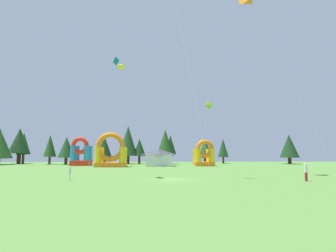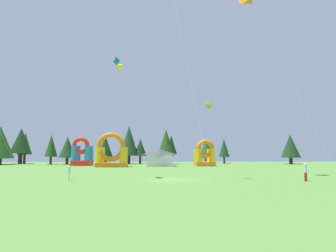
{
  "view_description": "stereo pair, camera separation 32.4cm",
  "coord_description": "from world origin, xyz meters",
  "px_view_note": "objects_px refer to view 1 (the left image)",
  "views": [
    {
      "loc": [
        -2.05,
        -31.86,
        2.99
      ],
      "look_at": [
        0.0,
        12.62,
        7.16
      ],
      "focal_mm": 30.31,
      "sensor_mm": 36.0,
      "label": 1
    },
    {
      "loc": [
        -1.72,
        -31.87,
        2.99
      ],
      "look_at": [
        0.0,
        12.62,
        7.16
      ],
      "focal_mm": 30.31,
      "sensor_mm": 36.0,
      "label": 2
    }
  ],
  "objects_px": {
    "kite_yellow_parafoil": "(121,67)",
    "inflatable_blue_arch": "(204,156)",
    "inflatable_red_slide": "(81,155)",
    "inflatable_yellow_castle": "(111,154)",
    "person_left_edge": "(70,172)",
    "kite_lime_diamond": "(209,105)",
    "kite_teal_diamond": "(117,62)",
    "kite_orange_delta": "(249,1)",
    "person_far_side": "(306,170)",
    "festival_tent": "(159,158)"
  },
  "relations": [
    {
      "from": "kite_yellow_parafoil",
      "to": "inflatable_blue_arch",
      "type": "relative_size",
      "value": 2.42
    },
    {
      "from": "inflatable_red_slide",
      "to": "inflatable_yellow_castle",
      "type": "xyz_separation_m",
      "value": [
        7.86,
        -6.66,
        0.19
      ]
    },
    {
      "from": "person_left_edge",
      "to": "inflatable_blue_arch",
      "type": "bearing_deg",
      "value": 137.34
    },
    {
      "from": "inflatable_blue_arch",
      "to": "kite_yellow_parafoil",
      "type": "bearing_deg",
      "value": -118.09
    },
    {
      "from": "kite_lime_diamond",
      "to": "person_left_edge",
      "type": "height_order",
      "value": "kite_lime_diamond"
    },
    {
      "from": "kite_teal_diamond",
      "to": "person_left_edge",
      "type": "xyz_separation_m",
      "value": [
        -1.1,
        -26.37,
        -20.57
      ]
    },
    {
      "from": "kite_orange_delta",
      "to": "person_left_edge",
      "type": "xyz_separation_m",
      "value": [
        -22.58,
        -7.89,
        -24.05
      ]
    },
    {
      "from": "kite_lime_diamond",
      "to": "person_left_edge",
      "type": "distance_m",
      "value": 23.78
    },
    {
      "from": "person_far_side",
      "to": "inflatable_blue_arch",
      "type": "height_order",
      "value": "inflatable_blue_arch"
    },
    {
      "from": "kite_teal_diamond",
      "to": "kite_orange_delta",
      "type": "bearing_deg",
      "value": -40.72
    },
    {
      "from": "kite_orange_delta",
      "to": "inflatable_yellow_castle",
      "type": "xyz_separation_m",
      "value": [
        -22.73,
        21.18,
        -22.4
      ]
    },
    {
      "from": "kite_teal_diamond",
      "to": "person_far_side",
      "type": "xyz_separation_m",
      "value": [
        23.77,
        -27.93,
        -20.4
      ]
    },
    {
      "from": "kite_yellow_parafoil",
      "to": "festival_tent",
      "type": "bearing_deg",
      "value": 79.61
    },
    {
      "from": "kite_teal_diamond",
      "to": "person_left_edge",
      "type": "height_order",
      "value": "kite_teal_diamond"
    },
    {
      "from": "kite_orange_delta",
      "to": "kite_teal_diamond",
      "type": "bearing_deg",
      "value": 139.28
    },
    {
      "from": "person_left_edge",
      "to": "inflatable_red_slide",
      "type": "relative_size",
      "value": 0.24
    },
    {
      "from": "kite_lime_diamond",
      "to": "festival_tent",
      "type": "bearing_deg",
      "value": 111.62
    },
    {
      "from": "person_left_edge",
      "to": "inflatable_yellow_castle",
      "type": "distance_m",
      "value": 29.12
    },
    {
      "from": "inflatable_yellow_castle",
      "to": "kite_lime_diamond",
      "type": "bearing_deg",
      "value": -42.28
    },
    {
      "from": "kite_lime_diamond",
      "to": "inflatable_red_slide",
      "type": "height_order",
      "value": "kite_lime_diamond"
    },
    {
      "from": "kite_yellow_parafoil",
      "to": "kite_lime_diamond",
      "type": "height_order",
      "value": "kite_yellow_parafoil"
    },
    {
      "from": "kite_lime_diamond",
      "to": "festival_tent",
      "type": "distance_m",
      "value": 22.48
    },
    {
      "from": "kite_teal_diamond",
      "to": "inflatable_yellow_castle",
      "type": "bearing_deg",
      "value": 114.95
    },
    {
      "from": "inflatable_blue_arch",
      "to": "festival_tent",
      "type": "distance_m",
      "value": 10.17
    },
    {
      "from": "kite_lime_diamond",
      "to": "person_far_side",
      "type": "xyz_separation_m",
      "value": [
        7.31,
        -14.51,
        -9.28
      ]
    },
    {
      "from": "kite_orange_delta",
      "to": "person_far_side",
      "type": "relative_size",
      "value": 14.02
    },
    {
      "from": "person_far_side",
      "to": "kite_yellow_parafoil",
      "type": "bearing_deg",
      "value": -25.5
    },
    {
      "from": "kite_lime_diamond",
      "to": "festival_tent",
      "type": "height_order",
      "value": "kite_lime_diamond"
    },
    {
      "from": "inflatable_red_slide",
      "to": "person_left_edge",
      "type": "bearing_deg",
      "value": -77.36
    },
    {
      "from": "kite_yellow_parafoil",
      "to": "kite_lime_diamond",
      "type": "xyz_separation_m",
      "value": [
        12.86,
        9.0,
        -3.26
      ]
    },
    {
      "from": "kite_orange_delta",
      "to": "person_far_side",
      "type": "xyz_separation_m",
      "value": [
        2.29,
        -9.44,
        -23.88
      ]
    },
    {
      "from": "kite_teal_diamond",
      "to": "kite_yellow_parafoil",
      "type": "bearing_deg",
      "value": -80.86
    },
    {
      "from": "kite_yellow_parafoil",
      "to": "festival_tent",
      "type": "relative_size",
      "value": 2.48
    },
    {
      "from": "kite_yellow_parafoil",
      "to": "festival_tent",
      "type": "distance_m",
      "value": 31.12
    },
    {
      "from": "kite_yellow_parafoil",
      "to": "inflatable_red_slide",
      "type": "height_order",
      "value": "kite_yellow_parafoil"
    },
    {
      "from": "inflatable_yellow_castle",
      "to": "person_far_side",
      "type": "bearing_deg",
      "value": -50.75
    },
    {
      "from": "kite_yellow_parafoil",
      "to": "inflatable_red_slide",
      "type": "distance_m",
      "value": 36.02
    },
    {
      "from": "kite_teal_diamond",
      "to": "person_far_side",
      "type": "height_order",
      "value": "kite_teal_diamond"
    },
    {
      "from": "person_left_edge",
      "to": "festival_tent",
      "type": "xyz_separation_m",
      "value": [
        9.9,
        32.3,
        0.92
      ]
    },
    {
      "from": "person_far_side",
      "to": "inflatable_blue_arch",
      "type": "bearing_deg",
      "value": -92.2
    },
    {
      "from": "kite_orange_delta",
      "to": "festival_tent",
      "type": "bearing_deg",
      "value": 117.44
    },
    {
      "from": "kite_teal_diamond",
      "to": "kite_lime_diamond",
      "type": "height_order",
      "value": "kite_teal_diamond"
    },
    {
      "from": "person_far_side",
      "to": "inflatable_blue_arch",
      "type": "xyz_separation_m",
      "value": [
        -4.81,
        34.28,
        0.98
      ]
    },
    {
      "from": "inflatable_yellow_castle",
      "to": "kite_yellow_parafoil",
      "type": "bearing_deg",
      "value": -79.04
    },
    {
      "from": "person_left_edge",
      "to": "person_far_side",
      "type": "xyz_separation_m",
      "value": [
        24.87,
        -1.55,
        0.17
      ]
    },
    {
      "from": "person_far_side",
      "to": "festival_tent",
      "type": "height_order",
      "value": "festival_tent"
    },
    {
      "from": "kite_teal_diamond",
      "to": "kite_lime_diamond",
      "type": "bearing_deg",
      "value": -39.17
    },
    {
      "from": "inflatable_yellow_castle",
      "to": "festival_tent",
      "type": "relative_size",
      "value": 1.25
    },
    {
      "from": "festival_tent",
      "to": "inflatable_yellow_castle",
      "type": "bearing_deg",
      "value": -162.22
    },
    {
      "from": "person_left_edge",
      "to": "inflatable_blue_arch",
      "type": "relative_size",
      "value": 0.27
    }
  ]
}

